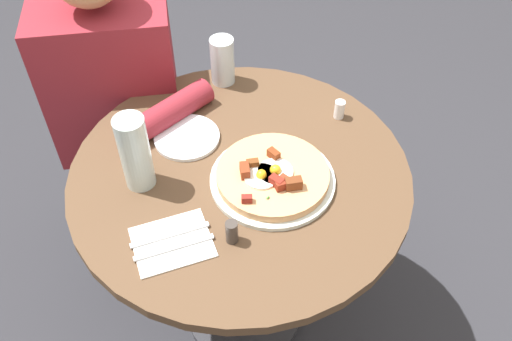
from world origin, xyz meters
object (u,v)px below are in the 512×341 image
(water_glass, at_px, (223,61))
(knife, at_px, (170,235))
(water_bottle, at_px, (135,152))
(dining_table, at_px, (241,213))
(bread_plate, at_px, (187,137))
(pizza_plate, at_px, (273,180))
(fork, at_px, (174,247))
(person_seated, at_px, (123,127))
(salt_shaker, at_px, (339,109))
(breakfast_pizza, at_px, (272,175))
(pepper_shaker, at_px, (232,232))

(water_glass, bearing_deg, knife, -108.50)
(knife, height_order, water_bottle, water_bottle)
(dining_table, height_order, water_bottle, water_bottle)
(bread_plate, distance_m, water_bottle, 0.20)
(dining_table, xyz_separation_m, bread_plate, (-0.12, 0.13, 0.17))
(pizza_plate, bearing_deg, fork, -146.50)
(water_bottle, bearing_deg, pizza_plate, -8.72)
(person_seated, bearing_deg, salt_shaker, -24.00)
(dining_table, xyz_separation_m, salt_shaker, (0.29, 0.16, 0.19))
(salt_shaker, bearing_deg, water_bottle, -163.52)
(breakfast_pizza, xyz_separation_m, water_bottle, (-0.31, 0.05, 0.07))
(dining_table, relative_size, water_glass, 6.07)
(breakfast_pizza, height_order, water_glass, water_glass)
(knife, relative_size, water_bottle, 0.90)
(water_bottle, distance_m, salt_shaker, 0.56)
(pizza_plate, bearing_deg, dining_table, 147.19)
(water_glass, height_order, salt_shaker, water_glass)
(dining_table, bearing_deg, water_bottle, 179.83)
(pizza_plate, distance_m, breakfast_pizza, 0.02)
(pizza_plate, relative_size, pepper_shaker, 5.12)
(dining_table, bearing_deg, person_seated, 126.89)
(water_glass, xyz_separation_m, water_bottle, (-0.24, -0.36, 0.03))
(bread_plate, height_order, fork, bread_plate)
(breakfast_pizza, height_order, fork, breakfast_pizza)
(knife, xyz_separation_m, pepper_shaker, (0.14, -0.03, 0.02))
(breakfast_pizza, relative_size, knife, 1.52)
(dining_table, height_order, person_seated, person_seated)
(knife, distance_m, water_glass, 0.57)
(pizza_plate, xyz_separation_m, fork, (-0.25, -0.16, 0.00))
(knife, xyz_separation_m, water_bottle, (-0.06, 0.18, 0.09))
(fork, height_order, water_glass, water_glass)
(person_seated, height_order, breakfast_pizza, person_seated)
(dining_table, bearing_deg, breakfast_pizza, -34.25)
(breakfast_pizza, bearing_deg, pizza_plate, 58.29)
(fork, relative_size, water_glass, 1.29)
(bread_plate, xyz_separation_m, knife, (-0.06, -0.31, 0.00))
(dining_table, bearing_deg, pizza_plate, -32.81)
(dining_table, xyz_separation_m, pizza_plate, (0.07, -0.05, 0.17))
(bread_plate, xyz_separation_m, fork, (-0.05, -0.35, 0.00))
(bread_plate, distance_m, pepper_shaker, 0.35)
(breakfast_pizza, distance_m, water_bottle, 0.33)
(breakfast_pizza, bearing_deg, water_bottle, 170.91)
(water_glass, distance_m, salt_shaker, 0.36)
(pizza_plate, distance_m, bread_plate, 0.27)
(dining_table, relative_size, water_bottle, 4.23)
(person_seated, height_order, bread_plate, person_seated)
(person_seated, relative_size, salt_shaker, 21.77)
(pizza_plate, height_order, knife, pizza_plate)
(water_glass, relative_size, water_bottle, 0.70)
(bread_plate, height_order, knife, bread_plate)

